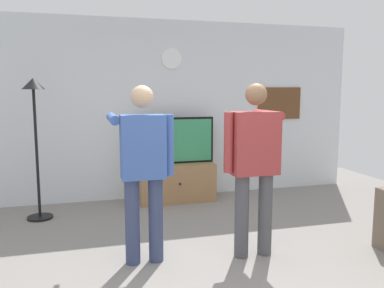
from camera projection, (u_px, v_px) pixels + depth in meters
The scene contains 9 objects.
ground_plane at pixel (222, 282), 3.42m from camera, with size 8.40×8.40×0.00m, color gray.
back_wall at pixel (158, 110), 6.05m from camera, with size 6.40×0.10×2.70m, color silver.
tv_stand at pixel (177, 182), 5.92m from camera, with size 1.12×0.48×0.57m.
television at pixel (176, 140), 5.88m from camera, with size 1.15×0.07×0.69m.
wall_clock at pixel (172, 59), 5.94m from camera, with size 0.31×0.31×0.03m, color white.
framed_picture at pixel (279, 103), 6.52m from camera, with size 0.76×0.04×0.52m, color brown.
floor_lamp at pixel (35, 119), 4.95m from camera, with size 0.32×0.32×1.80m.
person_standing_nearer_lamp at pixel (143, 164), 3.71m from camera, with size 0.59×0.78×1.70m.
person_standing_nearer_couch at pixel (254, 159), 3.86m from camera, with size 0.64×0.78×1.72m.
Camera 1 is at (-1.10, -3.04, 1.65)m, focal length 36.92 mm.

